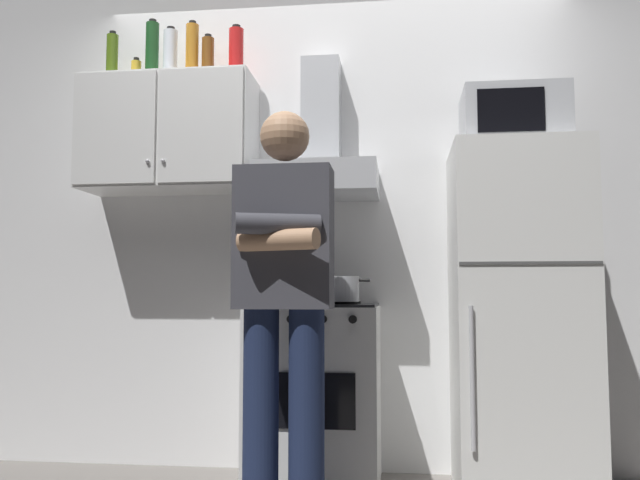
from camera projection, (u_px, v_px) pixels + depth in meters
back_wall_tiled at (333, 212)px, 3.55m from camera, size 4.80×0.10×2.70m
upper_cabinet at (169, 134)px, 3.47m from camera, size 0.90×0.37×0.60m
stove_oven at (316, 394)px, 3.14m from camera, size 0.60×0.62×0.87m
range_hood at (319, 159)px, 3.36m from camera, size 0.60×0.44×0.75m
refrigerator at (519, 318)px, 3.05m from camera, size 0.60×0.62×1.60m
microwave at (513, 120)px, 3.15m from camera, size 0.48×0.37×0.28m
person_standing at (284, 296)px, 2.58m from camera, size 0.38×0.33×1.64m
cooking_pot at (341, 289)px, 3.04m from camera, size 0.27×0.17×0.12m
bottle_vodka_clear at (170, 56)px, 3.55m from camera, size 0.08×0.08×0.30m
bottle_olive_oil at (112, 57)px, 3.52m from camera, size 0.06×0.06×0.27m
bottle_beer_brown at (208, 58)px, 3.51m from camera, size 0.07×0.07×0.24m
bottle_liquor_amber at (192, 52)px, 3.52m from camera, size 0.07×0.07×0.32m
bottle_wine_green at (152, 51)px, 3.53m from camera, size 0.07×0.07×0.33m
bottle_spice_jar at (136, 71)px, 3.56m from camera, size 0.05×0.05×0.14m
bottle_soda_red at (236, 52)px, 3.46m from camera, size 0.08×0.08×0.27m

